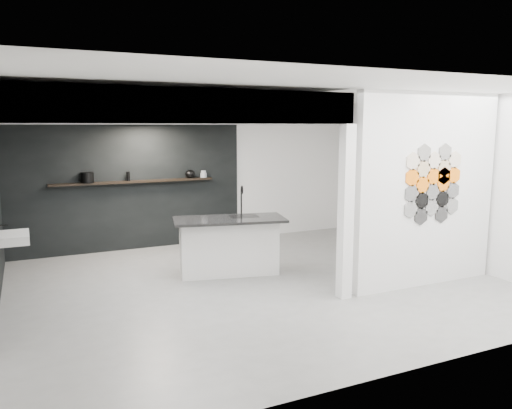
% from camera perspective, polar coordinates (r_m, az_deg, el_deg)
% --- Properties ---
extents(floor, '(7.00, 6.00, 0.01)m').
position_cam_1_polar(floor, '(7.49, 0.27, -9.14)').
color(floor, slate).
extents(partition_panel, '(2.45, 0.15, 2.80)m').
position_cam_1_polar(partition_panel, '(7.62, 18.95, 1.52)').
color(partition_panel, silver).
rests_on(partition_panel, floor).
extents(bay_clad_back, '(4.40, 0.04, 2.35)m').
position_cam_1_polar(bay_clad_back, '(9.64, -14.38, 1.84)').
color(bay_clad_back, black).
rests_on(bay_clad_back, floor).
extents(bulkhead, '(4.40, 4.00, 0.40)m').
position_cam_1_polar(bulkhead, '(7.65, -12.01, 10.47)').
color(bulkhead, silver).
rests_on(bulkhead, corner_column).
extents(corner_column, '(0.16, 0.16, 2.35)m').
position_cam_1_polar(corner_column, '(6.77, 10.22, -0.95)').
color(corner_column, silver).
rests_on(corner_column, floor).
extents(fascia_beam, '(4.40, 0.16, 0.40)m').
position_cam_1_polar(fascia_beam, '(5.79, -7.65, 11.13)').
color(fascia_beam, silver).
rests_on(fascia_beam, corner_column).
extents(wall_basin, '(0.40, 0.60, 0.12)m').
position_cam_1_polar(wall_basin, '(7.40, -26.03, -3.44)').
color(wall_basin, silver).
rests_on(wall_basin, bay_clad_left).
extents(display_shelf, '(3.00, 0.15, 0.04)m').
position_cam_1_polar(display_shelf, '(9.54, -13.70, 2.56)').
color(display_shelf, black).
rests_on(display_shelf, bay_clad_back).
extents(kitchen_island, '(1.84, 1.11, 1.38)m').
position_cam_1_polar(kitchen_island, '(7.91, -3.12, -4.63)').
color(kitchen_island, silver).
rests_on(kitchen_island, floor).
extents(stockpot, '(0.28, 0.28, 0.19)m').
position_cam_1_polar(stockpot, '(9.41, -18.73, 2.95)').
color(stockpot, black).
rests_on(stockpot, display_shelf).
extents(kettle, '(0.23, 0.23, 0.16)m').
position_cam_1_polar(kettle, '(9.80, -7.55, 3.48)').
color(kettle, black).
rests_on(kettle, display_shelf).
extents(glass_bowl, '(0.17, 0.17, 0.09)m').
position_cam_1_polar(glass_bowl, '(9.88, -6.01, 3.35)').
color(glass_bowl, gray).
rests_on(glass_bowl, display_shelf).
extents(glass_vase, '(0.13, 0.13, 0.14)m').
position_cam_1_polar(glass_vase, '(9.88, -6.01, 3.49)').
color(glass_vase, gray).
rests_on(glass_vase, display_shelf).
extents(bottle_dark, '(0.07, 0.07, 0.17)m').
position_cam_1_polar(bottle_dark, '(9.51, -14.40, 3.15)').
color(bottle_dark, black).
rests_on(bottle_dark, display_shelf).
extents(utensil_cup, '(0.10, 0.10, 0.10)m').
position_cam_1_polar(utensil_cup, '(9.41, -18.72, 2.67)').
color(utensil_cup, black).
rests_on(utensil_cup, display_shelf).
extents(hex_tile_cluster, '(1.04, 0.02, 1.16)m').
position_cam_1_polar(hex_tile_cluster, '(7.57, 19.62, 2.24)').
color(hex_tile_cluster, silver).
rests_on(hex_tile_cluster, partition_panel).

